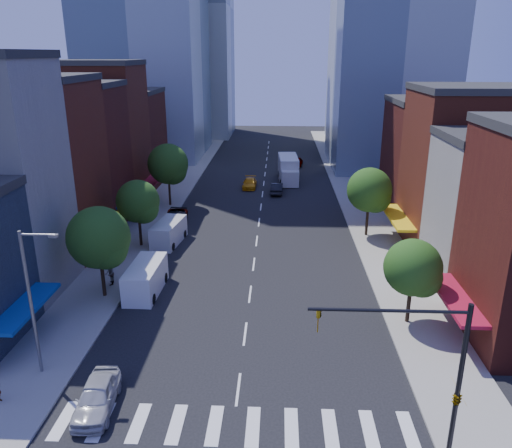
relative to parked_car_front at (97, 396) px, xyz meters
The scene contains 30 objects.
ground 7.80m from the parked_car_front, 14.93° to the left, with size 220.00×220.00×0.00m, color black.
sidewalk_left 42.30m from the parked_car_front, 96.79° to the left, with size 5.00×120.00×0.15m, color gray.
sidewalk_right 46.52m from the parked_car_front, 64.54° to the left, with size 5.00×120.00×0.15m, color gray.
crosswalk 7.61m from the parked_car_front, ahead, with size 19.00×3.00×0.01m, color silver.
bldg_left_2 27.21m from the parked_car_front, 120.96° to the left, with size 12.00×9.00×16.00m, color maroon.
bldg_left_3 34.47m from the parked_car_front, 113.53° to the left, with size 12.00×8.00×15.00m, color #4F1813.
bldg_left_4 42.45m from the parked_car_front, 108.87° to the left, with size 12.00×9.00×17.00m, color maroon.
bldg_left_5 51.14m from the parked_car_front, 105.40° to the left, with size 12.00×10.00×13.00m, color #4F1813.
bldg_right_1 33.59m from the parked_car_front, 30.82° to the left, with size 12.00×8.00×12.00m, color beige.
bldg_right_2 39.15m from the parked_car_front, 42.37° to the left, with size 12.00×10.00×15.00m, color maroon.
bldg_right_3 46.27m from the parked_car_front, 51.63° to the left, with size 12.00×10.00×13.00m, color #4F1813.
tower_far_w 101.29m from the parked_car_front, 96.18° to the left, with size 18.00×18.00×56.00m, color #9EA5AD.
traffic_signal 17.94m from the parked_car_front, ahead, with size 7.24×2.24×8.00m.
streetlight 6.89m from the parked_car_front, 145.13° to the left, with size 2.25×0.25×9.00m.
tree_left_near 14.08m from the parked_car_front, 106.58° to the left, with size 4.80×4.80×7.30m.
tree_left_mid 24.52m from the parked_car_front, 99.14° to the left, with size 4.20×4.20×6.65m.
tree_left_far 38.37m from the parked_car_front, 95.79° to the left, with size 5.00×5.00×7.75m.
tree_right_near 21.83m from the parked_car_front, 27.39° to the left, with size 4.00×4.00×6.20m.
tree_right_far 34.10m from the parked_car_front, 55.55° to the left, with size 4.60×4.60×7.20m.
parked_car_front is the anchor object (origin of this frame).
parked_car_second 15.15m from the parked_car_front, 97.59° to the left, with size 1.43×4.11×1.35m, color black.
parked_car_third 31.37m from the parked_car_front, 93.66° to the left, with size 2.33×5.06×1.41m, color #999999.
parked_car_rear 29.72m from the parked_car_front, 93.86° to the left, with size 2.27×5.60×1.62m, color black.
cargo_van_near 13.87m from the parked_car_front, 93.77° to the left, with size 2.45×5.76×2.43m.
cargo_van_far 24.89m from the parked_car_front, 93.23° to the left, with size 2.87×5.68×2.32m.
taxi 47.72m from the parked_car_front, 83.34° to the left, with size 1.87×4.60×1.34m, color orange.
traffic_car_oncoming 45.51m from the parked_car_front, 78.02° to the left, with size 1.58×4.52×1.49m, color black.
traffic_car_far 63.97m from the parked_car_front, 78.43° to the left, with size 1.79×4.44×1.51m, color #999999.
box_truck 53.03m from the parked_car_front, 77.87° to the left, with size 3.14×9.09×3.61m.
pedestrian_far 15.53m from the parked_car_front, 105.60° to the left, with size 0.94×0.73×1.94m, color #999999.
Camera 1 is at (2.12, -24.01, 18.36)m, focal length 35.00 mm.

